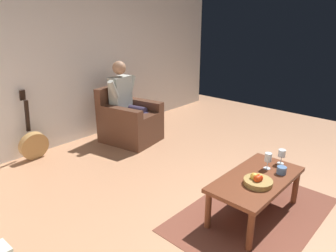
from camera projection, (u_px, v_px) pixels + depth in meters
name	position (u px, v px, depth m)	size (l,w,h in m)	color
ground_plane	(259.00, 221.00, 3.04)	(7.68, 7.68, 0.00)	#AB7755
wall_back	(68.00, 56.00, 4.61)	(6.63, 0.06, 2.70)	silver
rug	(253.00, 214.00, 3.14)	(1.77, 1.14, 0.01)	brown
armchair	(129.00, 122.00, 4.92)	(0.83, 0.93, 0.87)	#502F20
person_seated	(126.00, 99.00, 4.82)	(0.64, 0.59, 1.27)	#A2A79D
coffee_table	(256.00, 183.00, 3.02)	(1.08, 0.56, 0.42)	brown
guitar	(33.00, 144.00, 4.29)	(0.40, 0.22, 0.99)	#AC8048
wine_glass_near	(282.00, 154.00, 3.24)	(0.08, 0.08, 0.16)	silver
wine_glass_far	(268.00, 158.00, 3.13)	(0.07, 0.07, 0.17)	silver
fruit_bowl	(258.00, 181.00, 2.86)	(0.27, 0.27, 0.11)	olive
candle_jar	(282.00, 170.00, 3.06)	(0.09, 0.09, 0.07)	#4D6B95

